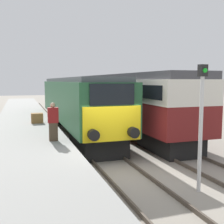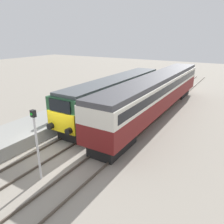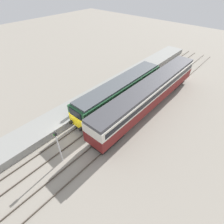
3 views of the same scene
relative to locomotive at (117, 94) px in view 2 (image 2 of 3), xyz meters
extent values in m
plane|color=gray|center=(0.00, -8.68, -2.07)|extent=(120.00, 120.00, 0.00)
cube|color=gray|center=(-3.30, -0.68, -1.62)|extent=(3.50, 50.00, 0.90)
cube|color=#4C4238|center=(-0.72, -3.68, -2.00)|extent=(0.07, 60.00, 0.14)
cube|color=#4C4238|center=(0.72, -3.68, -2.00)|extent=(0.07, 60.00, 0.14)
cube|color=#4C4238|center=(2.68, -3.68, -2.00)|extent=(0.07, 60.00, 0.14)
cube|color=#4C4238|center=(4.12, -3.68, -2.00)|extent=(0.07, 60.00, 0.14)
cube|color=black|center=(0.00, -5.19, -1.57)|extent=(2.03, 4.00, 1.00)
cube|color=black|center=(0.00, 5.27, -1.57)|extent=(2.03, 4.00, 1.00)
cube|color=#235633|center=(0.00, 0.04, 0.13)|extent=(2.70, 15.46, 2.41)
cube|color=yellow|center=(0.00, -7.73, -0.35)|extent=(2.48, 0.10, 1.44)
cube|color=black|center=(0.00, -7.73, 0.85)|extent=(1.89, 0.10, 0.87)
cube|color=#4C5156|center=(0.00, 0.04, 1.46)|extent=(2.38, 14.85, 0.24)
cylinder|color=black|center=(-0.85, -7.94, -0.72)|extent=(0.44, 0.35, 0.44)
cylinder|color=black|center=(0.85, -7.94, -0.72)|extent=(0.44, 0.35, 0.44)
cube|color=black|center=(3.40, -6.37, -1.60)|extent=(1.89, 3.60, 0.95)
cube|color=black|center=(3.40, 10.30, -1.60)|extent=(1.89, 3.60, 0.95)
cube|color=maroon|center=(3.40, 1.96, -0.40)|extent=(2.70, 21.07, 1.45)
cube|color=silver|center=(3.40, 1.96, 0.89)|extent=(2.71, 21.07, 1.14)
cube|color=black|center=(3.40, 1.96, 0.89)|extent=(2.75, 20.23, 0.63)
cube|color=#424247|center=(3.40, 1.96, 1.64)|extent=(2.48, 21.07, 0.36)
cube|color=#473828|center=(-2.23, -6.41, -0.78)|extent=(0.36, 0.24, 0.78)
cube|color=maroon|center=(-2.23, -6.41, -0.06)|extent=(0.44, 0.26, 0.65)
sphere|color=tan|center=(-2.23, -6.41, 0.37)|extent=(0.21, 0.21, 0.21)
cylinder|color=silver|center=(1.70, -11.25, -0.27)|extent=(0.12, 0.12, 3.60)
cube|color=black|center=(1.70, -11.25, 1.71)|extent=(0.24, 0.20, 0.36)
sphere|color=green|center=(1.70, -11.36, 1.71)|extent=(0.14, 0.14, 0.14)
cube|color=olive|center=(-2.58, -0.87, -0.87)|extent=(0.70, 0.56, 0.60)
camera|label=1|loc=(-3.57, -18.48, 1.40)|focal=45.00mm
camera|label=2|loc=(10.26, -17.93, 5.33)|focal=35.00mm
camera|label=3|loc=(12.36, -15.91, 12.86)|focal=28.00mm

